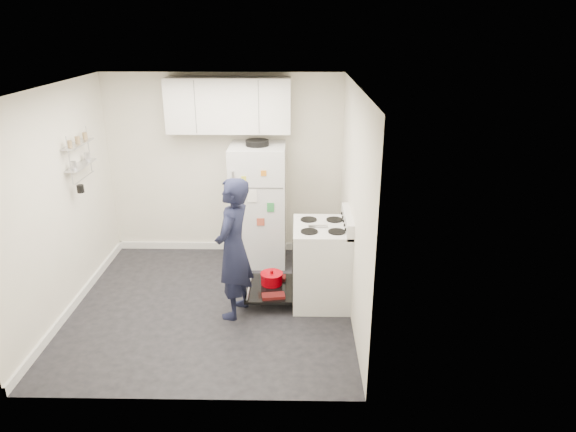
{
  "coord_description": "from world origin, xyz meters",
  "views": [
    {
      "loc": [
        0.98,
        -5.22,
        3.12
      ],
      "look_at": [
        0.89,
        0.19,
        1.05
      ],
      "focal_mm": 32.0,
      "sensor_mm": 36.0,
      "label": 1
    }
  ],
  "objects_px": {
    "open_oven_door": "(271,284)",
    "person": "(233,249)",
    "electric_range": "(320,264)",
    "refrigerator": "(259,204)"
  },
  "relations": [
    {
      "from": "refrigerator",
      "to": "person",
      "type": "bearing_deg",
      "value": -97.0
    },
    {
      "from": "electric_range",
      "to": "open_oven_door",
      "type": "distance_m",
      "value": 0.65
    },
    {
      "from": "electric_range",
      "to": "refrigerator",
      "type": "height_order",
      "value": "refrigerator"
    },
    {
      "from": "open_oven_door",
      "to": "refrigerator",
      "type": "bearing_deg",
      "value": 101.06
    },
    {
      "from": "open_oven_door",
      "to": "person",
      "type": "xyz_separation_m",
      "value": [
        -0.38,
        -0.34,
        0.62
      ]
    },
    {
      "from": "open_oven_door",
      "to": "refrigerator",
      "type": "xyz_separation_m",
      "value": [
        -0.21,
        1.07,
        0.63
      ]
    },
    {
      "from": "electric_range",
      "to": "open_oven_door",
      "type": "height_order",
      "value": "electric_range"
    },
    {
      "from": "open_oven_door",
      "to": "person",
      "type": "distance_m",
      "value": 0.8
    },
    {
      "from": "open_oven_door",
      "to": "refrigerator",
      "type": "height_order",
      "value": "refrigerator"
    },
    {
      "from": "refrigerator",
      "to": "electric_range",
      "type": "bearing_deg",
      "value": -54.28
    }
  ]
}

